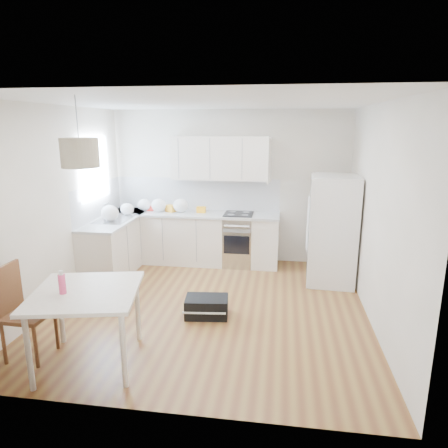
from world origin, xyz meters
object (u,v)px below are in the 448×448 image
refrigerator (333,230)px  gym_bag (207,307)px  dining_chair (28,313)px  dining_table (86,299)px

refrigerator → gym_bag: bearing=-136.0°
dining_chair → dining_table: bearing=0.4°
refrigerator → dining_chair: refrigerator is taller
refrigerator → dining_table: (-2.75, -2.70, -0.13)m
dining_table → gym_bag: size_ratio=2.21×
dining_chair → gym_bag: bearing=37.1°
dining_chair → gym_bag: 2.11m
refrigerator → dining_table: size_ratio=1.39×
dining_table → dining_chair: (-0.68, 0.02, -0.21)m
gym_bag → refrigerator: bearing=34.6°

